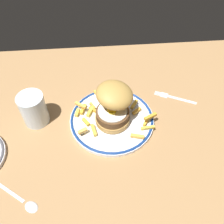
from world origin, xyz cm
name	(u,v)px	position (x,y,z in cm)	size (l,w,h in cm)	color
ground_plane	(94,126)	(0.00, 0.00, -2.00)	(118.17, 80.48, 4.00)	#977046
dinner_plate	(112,120)	(5.78, -0.22, 0.84)	(26.13, 26.13, 1.60)	silver
burger	(114,104)	(6.30, 0.03, 7.82)	(14.26, 13.94, 12.84)	#B48644
fries_pile	(109,114)	(4.95, 1.09, 2.40)	(24.87, 20.69, 2.80)	gold
water_glass	(34,111)	(-17.54, 2.41, 4.43)	(7.75, 7.75, 10.36)	silver
fork	(174,97)	(27.73, 8.13, 0.18)	(13.55, 7.54, 0.36)	silver
spoon	(27,203)	(-17.21, -23.88, 0.36)	(11.81, 9.12, 0.90)	silver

